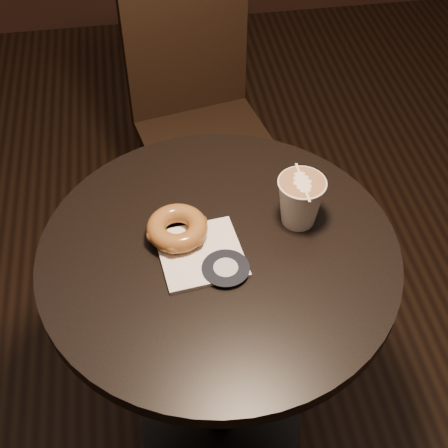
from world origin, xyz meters
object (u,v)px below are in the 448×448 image
object	(u,v)px
cafe_table	(219,309)
pastry_bag	(201,254)
chair	(197,99)
doughnut	(177,228)
latte_cup	(300,202)

from	to	relation	value
cafe_table	pastry_bag	xyz separation A→B (m)	(-0.04, -0.01, 0.20)
chair	doughnut	xyz separation A→B (m)	(-0.13, -0.75, 0.25)
latte_cup	cafe_table	bearing A→B (deg)	-163.38
chair	cafe_table	bearing A→B (deg)	-105.34
pastry_bag	doughnut	xyz separation A→B (m)	(-0.04, 0.05, 0.02)
doughnut	latte_cup	bearing A→B (deg)	2.22
cafe_table	pastry_bag	world-z (taller)	pastry_bag
chair	doughnut	size ratio (longest dim) A/B	8.01
chair	doughnut	world-z (taller)	chair
chair	latte_cup	world-z (taller)	chair
cafe_table	latte_cup	xyz separation A→B (m)	(0.17, 0.05, 0.25)
doughnut	latte_cup	world-z (taller)	latte_cup
doughnut	cafe_table	bearing A→B (deg)	-28.61
chair	latte_cup	size ratio (longest dim) A/B	9.09
cafe_table	doughnut	distance (m)	0.24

